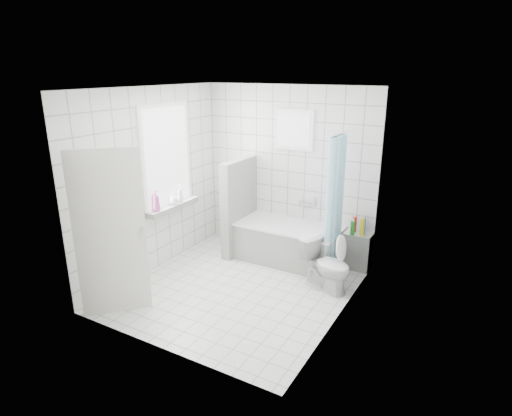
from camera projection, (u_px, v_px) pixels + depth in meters
The scene contains 19 objects.
ground at pixel (238, 288), 5.76m from camera, with size 3.00×3.00×0.00m, color white.
ceiling at pixel (235, 88), 4.94m from camera, with size 3.00×3.00×0.00m, color white.
wall_back at pixel (288, 172), 6.59m from camera, with size 2.80×0.02×2.60m, color white.
wall_front at pixel (154, 234), 4.11m from camera, with size 2.80×0.02×2.60m, color white.
wall_left at pixel (152, 182), 6.00m from camera, with size 0.02×3.00×2.60m, color white.
wall_right at pixel (345, 214), 4.69m from camera, with size 0.02×3.00×2.60m, color white.
window_left at pixel (167, 157), 6.14m from camera, with size 0.01×0.90×1.40m, color white.
window_back at pixel (294, 130), 6.30m from camera, with size 0.50×0.01×0.50m, color white.
window_sill at pixel (173, 207), 6.35m from camera, with size 0.18×1.02×0.08m, color white.
door at pixel (110, 234), 4.92m from camera, with size 0.04×0.80×2.00m, color silver.
bathtub at pixel (288, 243), 6.50m from camera, with size 1.56×0.77×0.58m.
partition_wall at pixel (239, 207), 6.71m from camera, with size 0.15×0.85×1.50m, color white.
tiled_ledge at pixel (357, 251), 6.25m from camera, with size 0.40×0.24×0.55m, color white.
toilet at pixel (327, 265), 5.64m from camera, with size 0.39×0.68×0.70m, color white.
curtain_rod at pixel (340, 134), 5.61m from camera, with size 0.02×0.02×0.80m, color silver.
shower_curtain at pixel (333, 202), 5.78m from camera, with size 0.14×0.48×1.78m, color #4EBDE5, non-canonical shape.
tub_faucet at pixel (305, 203), 6.55m from camera, with size 0.18×0.06×0.06m, color silver.
sill_bottles at pixel (168, 198), 6.20m from camera, with size 0.16×0.67×0.31m.
ledge_bottles at pixel (358, 226), 6.10m from camera, with size 0.21×0.19×0.26m.
Camera 1 is at (2.74, -4.34, 2.83)m, focal length 30.00 mm.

